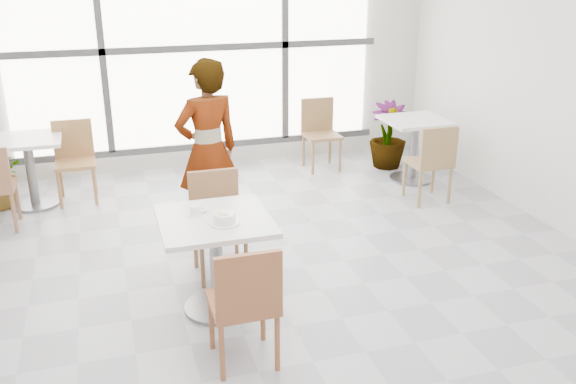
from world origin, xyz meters
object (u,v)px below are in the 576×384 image
object	(u,v)px
bg_table_left	(30,162)
bg_chair_right_far	(320,129)
oatmeal_bowl	(224,218)
bg_table_right	(414,141)
main_table	(216,247)
chair_far	(217,216)
chair_near	(245,299)
person	(208,151)
bg_chair_left_far	(74,155)
coffee_cup	(195,210)
bg_chair_right_near	(433,159)
plant_right	(388,135)

from	to	relation	value
bg_table_left	bg_chair_right_far	bearing A→B (deg)	5.59
oatmeal_bowl	bg_table_right	distance (m)	3.62
main_table	bg_chair_right_far	bearing A→B (deg)	57.74
chair_far	oatmeal_bowl	xyz separation A→B (m)	(-0.08, -0.74, 0.29)
chair_near	bg_table_left	world-z (taller)	chair_near
chair_far	chair_near	bearing A→B (deg)	-93.56
bg_table_left	bg_chair_right_far	distance (m)	3.41
chair_far	person	xyz separation A→B (m)	(0.07, 0.72, 0.35)
main_table	oatmeal_bowl	size ratio (longest dim) A/B	3.81
oatmeal_bowl	bg_chair_left_far	size ratio (longest dim) A/B	0.24
chair_far	oatmeal_bowl	distance (m)	0.80
chair_far	coffee_cup	xyz separation A→B (m)	(-0.25, -0.50, 0.28)
bg_chair_right_near	bg_chair_right_far	xyz separation A→B (m)	(-0.73, 1.53, 0.00)
bg_chair_left_far	bg_chair_right_near	world-z (taller)	same
bg_table_left	bg_table_right	distance (m)	4.31
main_table	bg_table_left	bearing A→B (deg)	119.00
chair_far	bg_table_right	size ratio (longest dim) A/B	1.16
main_table	person	size ratio (longest dim) A/B	0.47
main_table	coffee_cup	size ratio (longest dim) A/B	5.03
oatmeal_bowl	bg_chair_right_near	bearing A→B (deg)	31.89
person	plant_right	distance (m)	2.93
chair_far	bg_chair_left_far	world-z (taller)	same
person	bg_table_left	distance (m)	2.19
chair_far	person	world-z (taller)	person
bg_table_left	bg_chair_right_near	size ratio (longest dim) A/B	0.86
bg_chair_right_near	plant_right	size ratio (longest dim) A/B	1.04
bg_table_left	bg_table_right	world-z (taller)	same
bg_chair_right_near	bg_table_right	bearing A→B (deg)	-102.61
chair_far	bg_chair_left_far	xyz separation A→B (m)	(-1.16, 2.13, 0.00)
oatmeal_bowl	person	xyz separation A→B (m)	(0.15, 1.46, 0.06)
main_table	chair_far	size ratio (longest dim) A/B	0.92
chair_far	bg_table_right	xyz separation A→B (m)	(2.67, 1.60, -0.01)
main_table	person	xyz separation A→B (m)	(0.20, 1.34, 0.33)
oatmeal_bowl	bg_table_right	world-z (taller)	oatmeal_bowl
chair_near	coffee_cup	xyz separation A→B (m)	(-0.16, 0.88, 0.28)
bg_chair_right_near	person	bearing A→B (deg)	3.53
chair_near	person	world-z (taller)	person
bg_chair_left_far	bg_chair_right_near	bearing A→B (deg)	-18.99
person	bg_chair_left_far	size ratio (longest dim) A/B	1.96
main_table	bg_chair_right_near	distance (m)	3.03
chair_near	plant_right	world-z (taller)	chair_near
bg_table_right	chair_far	bearing A→B (deg)	-149.12
chair_near	bg_chair_right_near	xyz separation A→B (m)	(2.59, 2.25, 0.00)
oatmeal_bowl	plant_right	world-z (taller)	oatmeal_bowl
bg_table_left	plant_right	xyz separation A→B (m)	(4.21, 0.07, -0.07)
oatmeal_bowl	person	bearing A→B (deg)	84.28
person	bg_chair_right_near	xyz separation A→B (m)	(2.44, 0.15, -0.35)
bg_chair_right_near	bg_table_left	bearing A→B (deg)	-16.17
plant_right	oatmeal_bowl	bearing A→B (deg)	-132.95
main_table	bg_chair_left_far	xyz separation A→B (m)	(-1.03, 2.75, -0.02)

